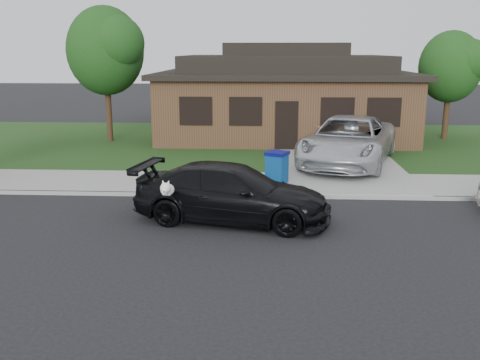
{
  "coord_description": "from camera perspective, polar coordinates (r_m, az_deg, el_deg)",
  "views": [
    {
      "loc": [
        3.2,
        -12.46,
        4.47
      ],
      "look_at": [
        2.47,
        1.27,
        1.1
      ],
      "focal_mm": 40.0,
      "sensor_mm": 36.0,
      "label": 1
    }
  ],
  "objects": [
    {
      "name": "curb",
      "position": [
        16.87,
        -8.01,
        -1.53
      ],
      "size": [
        60.0,
        0.12,
        0.12
      ],
      "primitive_type": "cube",
      "color": "gray",
      "rests_on": "ground"
    },
    {
      "name": "lawn",
      "position": [
        26.04,
        -4.07,
        3.99
      ],
      "size": [
        60.0,
        13.0,
        0.13
      ],
      "primitive_type": "cube",
      "color": "#193814",
      "rests_on": "ground"
    },
    {
      "name": "sidewalk",
      "position": [
        18.29,
        -7.13,
        -0.3
      ],
      "size": [
        60.0,
        3.0,
        0.12
      ],
      "primitive_type": "cube",
      "color": "gray",
      "rests_on": "ground"
    },
    {
      "name": "recycling_bin",
      "position": [
        17.7,
        3.96,
        1.33
      ],
      "size": [
        0.87,
        0.87,
        1.09
      ],
      "rotation": [
        0.0,
        0.0,
        -0.43
      ],
      "color": "navy",
      "rests_on": "sidewalk"
    },
    {
      "name": "sedan",
      "position": [
        14.16,
        -0.85,
        -1.43
      ],
      "size": [
        5.54,
        3.12,
        1.52
      ],
      "rotation": [
        0.0,
        0.0,
        1.37
      ],
      "color": "black",
      "rests_on": "ground"
    },
    {
      "name": "driveway",
      "position": [
        23.06,
        9.97,
        2.55
      ],
      "size": [
        4.5,
        13.0,
        0.14
      ],
      "primitive_type": "cube",
      "color": "gray",
      "rests_on": "ground"
    },
    {
      "name": "tree_0",
      "position": [
        26.44,
        -13.91,
        13.39
      ],
      "size": [
        3.78,
        3.6,
        6.34
      ],
      "color": "#332114",
      "rests_on": "ground"
    },
    {
      "name": "house",
      "position": [
        27.57,
        4.75,
        8.85
      ],
      "size": [
        12.6,
        8.6,
        4.65
      ],
      "color": "#422B1C",
      "rests_on": "ground"
    },
    {
      "name": "tree_1",
      "position": [
        28.32,
        21.88,
        11.27
      ],
      "size": [
        3.15,
        3.0,
        5.25
      ],
      "color": "#332114",
      "rests_on": "ground"
    },
    {
      "name": "minivan",
      "position": [
        21.09,
        11.48,
        4.14
      ],
      "size": [
        4.91,
        7.14,
        1.81
      ],
      "primitive_type": "imported",
      "rotation": [
        0.0,
        0.0,
        -0.32
      ],
      "color": "silver",
      "rests_on": "driveway"
    },
    {
      "name": "ground",
      "position": [
        13.62,
        -10.78,
        -5.64
      ],
      "size": [
        120.0,
        120.0,
        0.0
      ],
      "primitive_type": "plane",
      "color": "black",
      "rests_on": "ground"
    }
  ]
}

